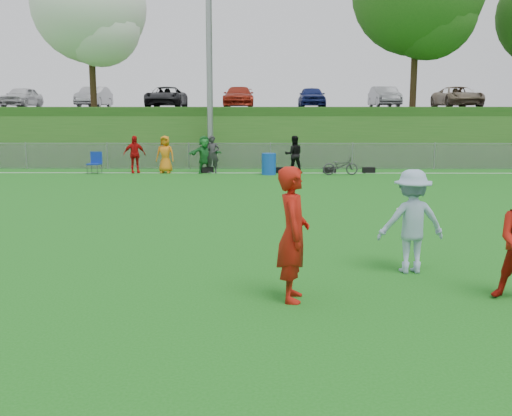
{
  "coord_description": "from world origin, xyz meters",
  "views": [
    {
      "loc": [
        -0.44,
        -7.9,
        2.64
      ],
      "look_at": [
        -0.52,
        0.5,
        1.26
      ],
      "focal_mm": 40.0,
      "sensor_mm": 36.0,
      "label": 1
    }
  ],
  "objects_px": {
    "player_red_left": "(293,234)",
    "recycling_bin": "(269,164)",
    "player_blue": "(412,221)",
    "frisbee": "(405,210)",
    "bicycle": "(340,166)"
  },
  "relations": [
    {
      "from": "player_red_left",
      "to": "recycling_bin",
      "type": "distance_m",
      "value": 17.35
    },
    {
      "from": "player_blue",
      "to": "recycling_bin",
      "type": "height_order",
      "value": "player_blue"
    },
    {
      "from": "player_red_left",
      "to": "frisbee",
      "type": "height_order",
      "value": "player_red_left"
    },
    {
      "from": "recycling_bin",
      "to": "bicycle",
      "type": "height_order",
      "value": "recycling_bin"
    },
    {
      "from": "recycling_bin",
      "to": "bicycle",
      "type": "bearing_deg",
      "value": -2.94
    },
    {
      "from": "player_red_left",
      "to": "player_blue",
      "type": "height_order",
      "value": "player_red_left"
    },
    {
      "from": "recycling_bin",
      "to": "bicycle",
      "type": "xyz_separation_m",
      "value": [
        3.16,
        -0.16,
        -0.06
      ]
    },
    {
      "from": "player_blue",
      "to": "bicycle",
      "type": "relative_size",
      "value": 1.12
    },
    {
      "from": "player_red_left",
      "to": "frisbee",
      "type": "distance_m",
      "value": 2.82
    },
    {
      "from": "player_red_left",
      "to": "frisbee",
      "type": "xyz_separation_m",
      "value": [
        2.07,
        1.91,
        0.04
      ]
    },
    {
      "from": "player_red_left",
      "to": "recycling_bin",
      "type": "height_order",
      "value": "player_red_left"
    },
    {
      "from": "bicycle",
      "to": "player_red_left",
      "type": "bearing_deg",
      "value": 164.4
    },
    {
      "from": "player_red_left",
      "to": "bicycle",
      "type": "height_order",
      "value": "player_red_left"
    },
    {
      "from": "player_blue",
      "to": "frisbee",
      "type": "xyz_separation_m",
      "value": [
        -0.0,
        0.42,
        0.13
      ]
    },
    {
      "from": "player_red_left",
      "to": "player_blue",
      "type": "xyz_separation_m",
      "value": [
        2.07,
        1.49,
        -0.09
      ]
    }
  ]
}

